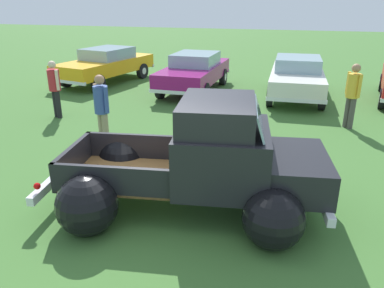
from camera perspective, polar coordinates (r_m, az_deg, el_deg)
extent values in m
plane|color=#3D6B2D|center=(6.73, -1.23, -9.24)|extent=(80.00, 80.00, 0.00)
cylinder|color=black|center=(7.29, 11.18, -3.82)|extent=(0.78, 0.32, 0.76)
cylinder|color=silver|center=(7.29, 11.18, -3.82)|extent=(0.37, 0.28, 0.34)
cylinder|color=black|center=(5.75, 12.05, -11.08)|extent=(0.78, 0.32, 0.76)
cylinder|color=silver|center=(5.75, 12.05, -11.08)|extent=(0.37, 0.28, 0.34)
cylinder|color=black|center=(7.61, -10.36, -2.65)|extent=(0.78, 0.32, 0.76)
cylinder|color=silver|center=(7.61, -10.36, -2.65)|extent=(0.37, 0.28, 0.34)
cylinder|color=black|center=(6.16, -15.22, -9.09)|extent=(0.78, 0.32, 0.76)
cylinder|color=silver|center=(6.16, -15.22, -9.09)|extent=(0.37, 0.28, 0.34)
sphere|color=black|center=(7.63, -10.28, -2.09)|extent=(1.08, 1.08, 0.96)
sphere|color=black|center=(6.09, -15.45, -8.83)|extent=(1.08, 1.08, 0.96)
cube|color=olive|center=(6.68, -9.38, -4.57)|extent=(2.24, 1.81, 0.04)
cube|color=black|center=(7.23, -7.86, -0.45)|extent=(2.04, 0.36, 0.50)
cube|color=black|center=(5.95, -11.50, -5.57)|extent=(2.04, 0.36, 0.50)
cube|color=black|center=(6.37, -0.98, -3.28)|extent=(0.29, 1.54, 0.50)
cube|color=black|center=(6.92, -17.33, -2.24)|extent=(0.29, 1.54, 0.50)
cube|color=black|center=(6.23, 4.62, -1.69)|extent=(1.67, 1.88, 0.95)
cube|color=black|center=(6.00, 3.86, 4.54)|extent=(1.35, 1.68, 0.45)
cube|color=#8CADB7|center=(6.00, 10.02, 4.06)|extent=(0.35, 1.47, 0.38)
cube|color=black|center=(6.35, 14.08, -3.79)|extent=(1.46, 1.78, 0.55)
sphere|color=black|center=(7.30, 11.19, -3.43)|extent=(1.04, 1.04, 0.92)
sphere|color=black|center=(5.71, 12.11, -10.90)|extent=(1.04, 1.04, 0.92)
cube|color=silver|center=(7.18, -19.29, -4.36)|extent=(0.39, 1.98, 0.14)
cube|color=silver|center=(6.58, 18.52, -6.61)|extent=(0.39, 1.98, 0.14)
sphere|color=red|center=(7.74, -16.67, -0.72)|extent=(0.12, 0.12, 0.11)
sphere|color=red|center=(6.46, -22.19, -5.87)|extent=(0.12, 0.12, 0.11)
cylinder|color=black|center=(15.21, -13.88, 8.85)|extent=(0.34, 0.69, 0.66)
cylinder|color=silver|center=(15.21, -13.88, 8.85)|extent=(0.27, 0.34, 0.30)
cylinder|color=black|center=(16.35, -18.35, 9.22)|extent=(0.34, 0.69, 0.66)
cylinder|color=silver|center=(16.35, -18.35, 9.22)|extent=(0.27, 0.34, 0.30)
cylinder|color=black|center=(17.48, -7.44, 10.81)|extent=(0.34, 0.69, 0.66)
cylinder|color=silver|center=(17.48, -7.44, 10.81)|extent=(0.27, 0.34, 0.30)
cylinder|color=black|center=(18.48, -11.78, 11.11)|extent=(0.34, 0.69, 0.66)
cylinder|color=silver|center=(18.48, -11.78, 11.11)|extent=(0.27, 0.34, 0.30)
cube|color=#F2A819|center=(16.77, -12.83, 11.34)|extent=(2.74, 4.89, 0.55)
cube|color=#8CADB7|center=(16.84, -12.56, 13.13)|extent=(1.93, 2.22, 0.45)
cube|color=silver|center=(18.57, -8.20, 11.75)|extent=(1.83, 0.49, 0.12)
cube|color=silver|center=(15.20, -18.29, 8.86)|extent=(1.83, 0.49, 0.12)
cylinder|color=black|center=(13.29, 1.94, 7.73)|extent=(0.22, 0.67, 0.66)
cylinder|color=silver|center=(13.29, 1.94, 7.73)|extent=(0.22, 0.30, 0.30)
cylinder|color=black|center=(13.80, -4.76, 8.18)|extent=(0.22, 0.67, 0.66)
cylinder|color=silver|center=(13.80, -4.76, 8.18)|extent=(0.22, 0.30, 0.30)
cylinder|color=black|center=(16.03, 4.70, 9.99)|extent=(0.22, 0.67, 0.66)
cylinder|color=silver|center=(16.03, 4.70, 9.99)|extent=(0.22, 0.30, 0.30)
cylinder|color=black|center=(16.46, -1.01, 10.35)|extent=(0.22, 0.67, 0.66)
cylinder|color=silver|center=(16.46, -1.01, 10.35)|extent=(0.22, 0.30, 0.30)
cube|color=#8C1466|center=(14.79, 0.32, 10.60)|extent=(1.89, 4.56, 0.55)
cube|color=#8CADB7|center=(14.88, 0.53, 12.62)|extent=(1.58, 1.94, 0.45)
cube|color=silver|center=(16.94, 2.52, 11.05)|extent=(1.83, 0.15, 0.12)
cube|color=silver|center=(12.78, -2.58, 7.74)|extent=(1.83, 0.15, 0.12)
cylinder|color=black|center=(12.99, 18.93, 6.29)|extent=(0.21, 0.66, 0.66)
cylinder|color=silver|center=(12.99, 18.93, 6.29)|extent=(0.22, 0.30, 0.30)
cylinder|color=black|center=(12.96, 11.60, 6.96)|extent=(0.21, 0.66, 0.66)
cylinder|color=silver|center=(12.96, 11.60, 6.96)|extent=(0.22, 0.30, 0.30)
cylinder|color=black|center=(15.79, 18.29, 8.84)|extent=(0.21, 0.66, 0.66)
cylinder|color=silver|center=(15.79, 18.29, 8.84)|extent=(0.22, 0.30, 0.30)
cylinder|color=black|center=(15.76, 12.24, 9.40)|extent=(0.21, 0.66, 0.66)
cylinder|color=silver|center=(15.76, 12.24, 9.40)|extent=(0.22, 0.30, 0.30)
cube|color=silver|center=(14.27, 15.42, 9.47)|extent=(1.87, 4.53, 0.55)
cube|color=#8CADB7|center=(14.37, 15.61, 11.56)|extent=(1.57, 1.92, 0.45)
cube|color=silver|center=(16.49, 15.31, 10.06)|extent=(1.83, 0.14, 0.12)
cube|color=silver|center=(12.17, 15.33, 6.32)|extent=(1.83, 0.14, 0.12)
cylinder|color=black|center=(13.87, 26.65, 6.07)|extent=(0.31, 0.68, 0.66)
cylinder|color=silver|center=(13.87, 26.65, 6.07)|extent=(0.26, 0.33, 0.30)
cylinder|color=black|center=(16.59, 26.63, 8.22)|extent=(0.31, 0.68, 0.66)
cylinder|color=silver|center=(16.59, 26.63, 8.22)|extent=(0.26, 0.33, 0.30)
cylinder|color=#4C4742|center=(11.44, 22.24, 4.47)|extent=(0.21, 0.21, 0.86)
cylinder|color=#4C4742|center=(11.32, 22.79, 4.22)|extent=(0.21, 0.21, 0.86)
cylinder|color=gold|center=(11.20, 23.05, 8.04)|extent=(0.47, 0.47, 0.65)
cylinder|color=gold|center=(11.35, 22.34, 8.46)|extent=(0.13, 0.13, 0.61)
cylinder|color=gold|center=(11.04, 23.83, 7.92)|extent=(0.13, 0.13, 0.61)
sphere|color=#A87A56|center=(11.12, 23.40, 10.39)|extent=(0.33, 0.33, 0.23)
cylinder|color=black|center=(12.26, -19.75, 5.75)|extent=(0.20, 0.20, 0.82)
cylinder|color=black|center=(12.11, -19.40, 5.61)|extent=(0.20, 0.20, 0.82)
cylinder|color=#B2262D|center=(12.03, -19.99, 8.98)|extent=(0.46, 0.46, 0.62)
cylinder|color=#B2262D|center=(12.22, -20.46, 9.25)|extent=(0.12, 0.12, 0.59)
cylinder|color=beige|center=(11.83, -19.55, 9.00)|extent=(0.12, 0.12, 0.59)
sphere|color=beige|center=(11.95, -20.26, 11.09)|extent=(0.30, 0.30, 0.22)
cylinder|color=gray|center=(9.31, -12.80, 1.94)|extent=(0.20, 0.20, 0.86)
cylinder|color=gray|center=(9.45, -13.37, 2.17)|extent=(0.20, 0.20, 0.86)
cylinder|color=#334C8C|center=(9.17, -13.47, 6.48)|extent=(0.46, 0.46, 0.64)
cylinder|color=#334C8C|center=(8.98, -12.73, 6.45)|extent=(0.12, 0.12, 0.61)
cylinder|color=#A87A56|center=(9.34, -14.22, 6.89)|extent=(0.12, 0.12, 0.61)
sphere|color=#A87A56|center=(9.07, -13.72, 9.33)|extent=(0.32, 0.32, 0.23)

